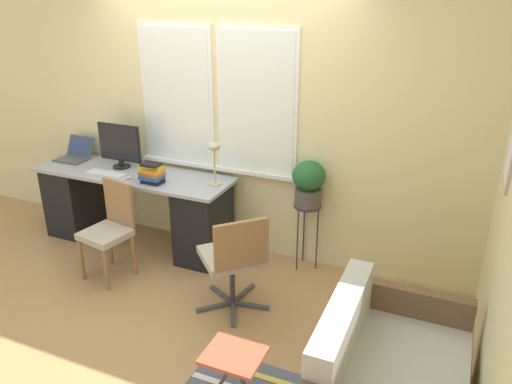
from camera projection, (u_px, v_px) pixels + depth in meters
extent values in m
plane|color=tan|center=(195.00, 274.00, 4.62)|extent=(14.00, 14.00, 0.00)
cube|color=beige|center=(225.00, 114.00, 4.68)|extent=(9.00, 0.06, 2.70)
cube|color=white|center=(177.00, 96.00, 4.77)|extent=(0.78, 0.02, 1.35)
cube|color=white|center=(177.00, 97.00, 4.76)|extent=(0.71, 0.01, 1.28)
cube|color=white|center=(257.00, 104.00, 4.47)|extent=(0.78, 0.02, 1.35)
cube|color=white|center=(256.00, 104.00, 4.46)|extent=(0.71, 0.01, 1.28)
cube|color=white|center=(218.00, 167.00, 4.87)|extent=(1.66, 0.11, 0.04)
cube|color=white|center=(511.00, 147.00, 3.14)|extent=(0.01, 0.32, 0.46)
cube|color=#9EA3A8|center=(132.00, 174.00, 4.89)|extent=(2.04, 0.60, 0.03)
cube|color=black|center=(75.00, 198.00, 5.33)|extent=(0.40, 0.52, 0.74)
cube|color=black|center=(204.00, 224.00, 4.75)|extent=(0.40, 0.52, 0.74)
cube|color=#4C4C51|center=(71.00, 160.00, 5.22)|extent=(0.32, 0.22, 0.02)
cube|color=#4C4C51|center=(81.00, 146.00, 5.32)|extent=(0.32, 0.11, 0.20)
cube|color=navy|center=(80.00, 146.00, 5.31)|extent=(0.29, 0.09, 0.17)
cylinder|color=black|center=(122.00, 166.00, 5.03)|extent=(0.18, 0.18, 0.02)
cylinder|color=black|center=(121.00, 163.00, 5.02)|extent=(0.05, 0.05, 0.07)
cube|color=black|center=(120.00, 143.00, 4.94)|extent=(0.48, 0.02, 0.37)
cube|color=black|center=(119.00, 143.00, 4.93)|extent=(0.46, 0.01, 0.35)
cube|color=silver|center=(106.00, 174.00, 4.84)|extent=(0.41, 0.13, 0.02)
ellipsoid|color=silver|center=(129.00, 178.00, 4.72)|extent=(0.03, 0.06, 0.03)
cylinder|color=#BCB299|center=(215.00, 184.00, 4.60)|extent=(0.12, 0.12, 0.01)
cylinder|color=#BCB299|center=(214.00, 166.00, 4.53)|extent=(0.02, 0.02, 0.33)
ellipsoid|color=#BCB299|center=(214.00, 146.00, 4.46)|extent=(0.12, 0.12, 0.08)
cube|color=black|center=(153.00, 181.00, 4.62)|extent=(0.19, 0.14, 0.04)
cube|color=#2851B2|center=(152.00, 177.00, 4.62)|extent=(0.20, 0.16, 0.04)
cube|color=olive|center=(152.00, 174.00, 4.60)|extent=(0.22, 0.18, 0.03)
cube|color=orange|center=(153.00, 170.00, 4.59)|extent=(0.20, 0.15, 0.03)
cube|color=yellow|center=(151.00, 167.00, 4.60)|extent=(0.22, 0.13, 0.03)
cube|color=black|center=(151.00, 164.00, 4.56)|extent=(0.17, 0.12, 0.02)
cylinder|color=olive|center=(81.00, 258.00, 4.46)|extent=(0.04, 0.04, 0.43)
cylinder|color=olive|center=(106.00, 269.00, 4.29)|extent=(0.04, 0.04, 0.43)
cylinder|color=olive|center=(110.00, 244.00, 4.71)|extent=(0.04, 0.04, 0.43)
cylinder|color=olive|center=(134.00, 253.00, 4.54)|extent=(0.04, 0.04, 0.43)
cube|color=#B2A893|center=(105.00, 234.00, 4.42)|extent=(0.44, 0.42, 0.06)
cube|color=olive|center=(119.00, 203.00, 4.48)|extent=(0.34, 0.09, 0.42)
cube|color=#47474C|center=(215.00, 307.00, 4.11)|extent=(0.25, 0.25, 0.03)
cube|color=#47474C|center=(233.00, 314.00, 4.02)|extent=(0.17, 0.30, 0.03)
cube|color=#47474C|center=(251.00, 306.00, 4.13)|extent=(0.32, 0.08, 0.03)
cube|color=#47474C|center=(243.00, 294.00, 4.29)|extent=(0.09, 0.32, 0.03)
cube|color=#47474C|center=(222.00, 295.00, 4.28)|extent=(0.30, 0.18, 0.03)
cylinder|color=#333338|center=(232.00, 281.00, 4.08)|extent=(0.04, 0.04, 0.40)
cube|color=#B2A893|center=(232.00, 256.00, 4.00)|extent=(0.64, 0.64, 0.06)
cube|color=olive|center=(241.00, 245.00, 3.71)|extent=(0.33, 0.33, 0.38)
cube|color=beige|center=(342.00, 327.00, 2.96)|extent=(0.16, 1.03, 0.36)
cube|color=brown|center=(406.00, 326.00, 3.43)|extent=(0.82, 0.09, 0.61)
cylinder|color=#333338|center=(307.00, 206.00, 4.50)|extent=(0.25, 0.25, 0.02)
cylinder|color=#333338|center=(317.00, 239.00, 4.59)|extent=(0.01, 0.01, 0.62)
cylinder|color=#333338|center=(304.00, 232.00, 4.72)|extent=(0.01, 0.01, 0.62)
cylinder|color=#333338|center=(297.00, 240.00, 4.57)|extent=(0.01, 0.01, 0.62)
cylinder|color=#514C47|center=(308.00, 197.00, 4.47)|extent=(0.24, 0.24, 0.16)
ellipsoid|color=#235B2D|center=(309.00, 176.00, 4.39)|extent=(0.29, 0.29, 0.26)
cube|color=#DBCC4C|center=(270.00, 379.00, 3.37)|extent=(0.99, 0.05, 0.00)
cube|color=#B24C33|center=(234.00, 355.00, 3.06)|extent=(0.36, 0.31, 0.02)
cylinder|color=#4C3D2D|center=(225.00, 376.00, 3.15)|extent=(0.19, 0.02, 0.37)
cylinder|color=#4C3D2D|center=(243.00, 382.00, 3.11)|extent=(0.19, 0.02, 0.37)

